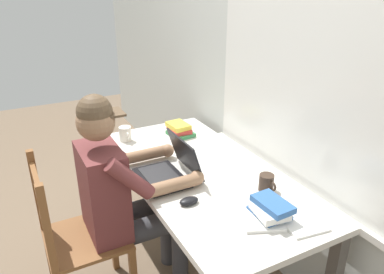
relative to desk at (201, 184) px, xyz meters
name	(u,v)px	position (x,y,z in m)	size (l,w,h in m)	color
ground_plane	(200,266)	(0.00, 0.00, -0.63)	(8.00, 8.00, 0.00)	brown
back_wall	(273,63)	(0.01, 0.46, 0.67)	(6.00, 0.08, 2.60)	beige
desk	(201,184)	(0.00, 0.00, 0.00)	(1.59, 0.76, 0.71)	beige
seated_person	(123,191)	(-0.06, -0.45, 0.05)	(0.50, 0.60, 1.24)	brown
wooden_chair	(76,239)	(-0.06, -0.73, -0.17)	(0.42, 0.42, 0.94)	brown
laptop	(171,168)	(-0.02, -0.18, 0.14)	(0.33, 0.30, 0.23)	black
computer_mouse	(189,201)	(0.27, -0.22, 0.10)	(0.06, 0.10, 0.03)	black
coffee_mug_white	(125,134)	(-0.62, -0.25, 0.13)	(0.12, 0.08, 0.10)	silver
coffee_mug_dark	(267,183)	(0.34, 0.20, 0.13)	(0.12, 0.08, 0.09)	#38281E
book_stack_main	(179,130)	(-0.54, 0.12, 0.13)	(0.20, 0.17, 0.09)	#38844C
book_stack_side	(270,210)	(0.54, 0.07, 0.13)	(0.20, 0.16, 0.09)	#2D5B9E
paper_pile_near_laptop	(301,221)	(0.64, 0.17, 0.09)	(0.20, 0.18, 0.01)	white
paper_pile_back_corner	(262,218)	(0.54, 0.02, 0.09)	(0.20, 0.18, 0.02)	white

